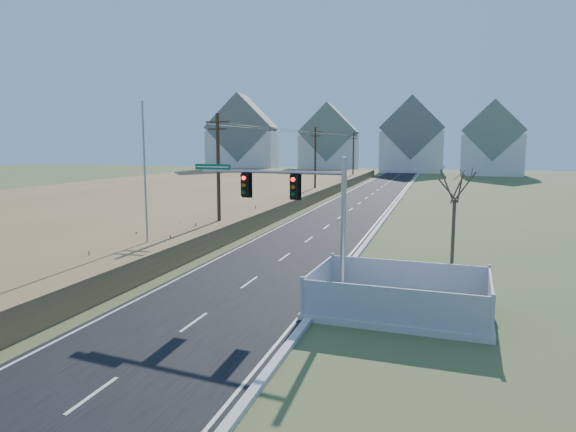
# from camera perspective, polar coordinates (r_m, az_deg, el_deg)

# --- Properties ---
(ground) EXTENTS (260.00, 260.00, 0.00)m
(ground) POSITION_cam_1_polar(r_m,az_deg,el_deg) (22.06, -8.04, -10.08)
(ground) COLOR #435629
(ground) RESTS_ON ground
(road) EXTENTS (8.00, 180.00, 0.06)m
(road) POSITION_cam_1_polar(r_m,az_deg,el_deg) (69.94, 9.16, 2.27)
(road) COLOR black
(road) RESTS_ON ground
(curb) EXTENTS (0.30, 180.00, 0.18)m
(curb) POSITION_cam_1_polar(r_m,az_deg,el_deg) (69.54, 12.55, 2.20)
(curb) COLOR #B2AFA8
(curb) RESTS_ON ground
(reed_marsh) EXTENTS (38.00, 110.00, 1.30)m
(reed_marsh) POSITION_cam_1_polar(r_m,az_deg,el_deg) (67.83, -12.55, 2.54)
(reed_marsh) COLOR olive
(reed_marsh) RESTS_ON ground
(utility_pole_near) EXTENTS (1.80, 0.26, 9.00)m
(utility_pole_near) POSITION_cam_1_polar(r_m,az_deg,el_deg) (37.40, -7.75, 4.62)
(utility_pole_near) COLOR #422D1E
(utility_pole_near) RESTS_ON ground
(utility_pole_mid) EXTENTS (1.80, 0.26, 9.00)m
(utility_pole_mid) POSITION_cam_1_polar(r_m,az_deg,el_deg) (65.89, 3.04, 6.08)
(utility_pole_mid) COLOR #422D1E
(utility_pole_mid) RESTS_ON ground
(utility_pole_far) EXTENTS (1.80, 0.26, 9.00)m
(utility_pole_far) POSITION_cam_1_polar(r_m,az_deg,el_deg) (95.32, 7.26, 6.59)
(utility_pole_far) COLOR #422D1E
(utility_pole_far) RESTS_ON ground
(condo_nw) EXTENTS (17.69, 13.38, 19.05)m
(condo_nw) POSITION_cam_1_polar(r_m,az_deg,el_deg) (127.93, -5.06, 8.30)
(condo_nw) COLOR silver
(condo_nw) RESTS_ON ground
(condo_nnw) EXTENTS (14.93, 11.17, 17.03)m
(condo_nnw) POSITION_cam_1_polar(r_m,az_deg,el_deg) (129.85, 4.59, 7.96)
(condo_nnw) COLOR silver
(condo_nnw) RESTS_ON ground
(condo_n) EXTENTS (15.27, 10.20, 18.54)m
(condo_n) POSITION_cam_1_polar(r_m,az_deg,el_deg) (131.24, 13.62, 8.06)
(condo_n) COLOR silver
(condo_n) RESTS_ON ground
(condo_ne) EXTENTS (14.12, 10.51, 16.52)m
(condo_ne) POSITION_cam_1_polar(r_m,az_deg,el_deg) (123.57, 21.85, 7.38)
(condo_ne) COLOR silver
(condo_ne) RESTS_ON ground
(traffic_signal_mast) EXTENTS (7.82, 1.33, 6.27)m
(traffic_signal_mast) POSITION_cam_1_polar(r_m,az_deg,el_deg) (22.96, 1.87, 0.80)
(traffic_signal_mast) COLOR #9EA0A5
(traffic_signal_mast) RESTS_ON ground
(fence_enclosure) EXTENTS (7.43, 5.27, 1.65)m
(fence_enclosure) POSITION_cam_1_polar(r_m,az_deg,el_deg) (21.72, 12.26, -9.62)
(fence_enclosure) COLOR #B7B5AD
(fence_enclosure) RESTS_ON ground
(open_sign) EXTENTS (0.43, 0.23, 0.56)m
(open_sign) POSITION_cam_1_polar(r_m,az_deg,el_deg) (22.45, 4.77, -8.91)
(open_sign) COLOR white
(open_sign) RESTS_ON ground
(flagpole) EXTENTS (0.41, 0.41, 9.17)m
(flagpole) POSITION_cam_1_polar(r_m,az_deg,el_deg) (29.93, -15.52, 1.64)
(flagpole) COLOR #B7B5AD
(flagpole) RESTS_ON ground
(bare_tree) EXTENTS (2.25, 2.25, 5.95)m
(bare_tree) POSITION_cam_1_polar(r_m,az_deg,el_deg) (28.08, 18.10, 3.47)
(bare_tree) COLOR #4C3F33
(bare_tree) RESTS_ON ground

